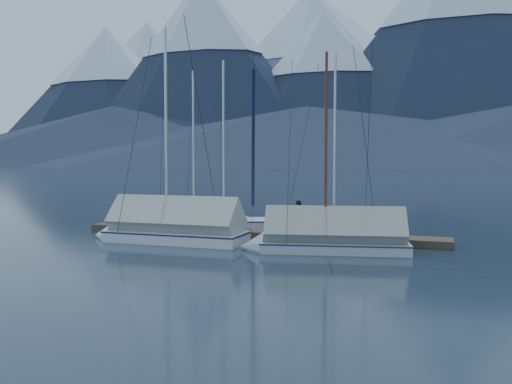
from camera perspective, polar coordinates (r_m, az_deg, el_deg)
ground at (r=24.44m, az=-1.61°, el=-5.42°), size 1000.00×1000.00×0.00m
mountain_range at (r=396.73m, az=19.54°, el=11.24°), size 877.00×584.00×150.50m
dock at (r=26.27m, az=0.00°, el=-4.56°), size 18.00×1.50×0.54m
mooring_posts at (r=26.41m, az=-1.02°, el=-3.99°), size 15.12×1.52×0.35m
sailboat_open_left at (r=30.75m, az=-5.59°, el=-3.29°), size 7.43×4.80×9.56m
sailboat_open_mid at (r=29.87m, az=-2.38°, el=-3.46°), size 7.84×4.73×10.03m
sailboat_open_right at (r=28.02m, az=9.19°, el=-3.96°), size 7.85×3.82×10.00m
sailboat_covered_near at (r=22.48m, az=6.92°, el=-5.08°), size 7.21×3.55×9.00m
sailboat_covered_far at (r=25.27m, az=-9.64°, el=-3.99°), size 7.63×3.23×10.64m
person at (r=25.36m, az=4.59°, el=-2.58°), size 0.51×0.64×1.54m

